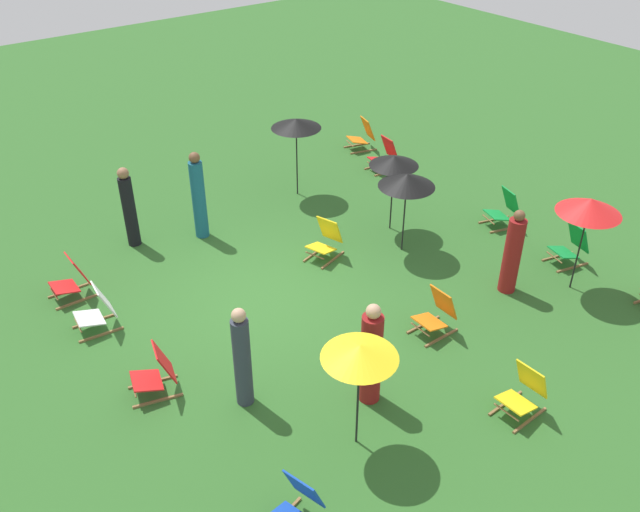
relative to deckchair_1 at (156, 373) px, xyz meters
name	(u,v)px	position (x,y,z in m)	size (l,w,h in m)	color
ground_plane	(267,301)	(-0.94, 2.60, -0.37)	(40.00, 40.00, 0.00)	#2D6026
deckchair_1	(156,373)	(0.00, 0.00, 0.00)	(0.66, 0.86, 0.83)	olive
deckchair_2	(325,240)	(-1.49, 4.34, 0.00)	(0.68, 0.87, 0.83)	olive
deckchair_3	(571,246)	(1.56, 8.03, 0.00)	(0.64, 0.85, 0.83)	olive
deckchair_4	(504,210)	(-0.19, 8.14, 0.00)	(0.66, 0.86, 0.83)	olive
deckchair_5	(385,156)	(-3.79, 7.95, 0.00)	(0.55, 0.81, 0.83)	olive
deckchair_6	(524,393)	(3.59, 4.08, 0.00)	(0.50, 0.77, 0.83)	olive
deckchair_7	(436,314)	(1.51, 4.41, 0.00)	(0.48, 0.76, 0.83)	olive
deckchair_8	(72,280)	(-3.18, -0.14, 0.00)	(0.49, 0.77, 0.83)	olive
deckchair_9	(97,311)	(-2.02, -0.12, 0.00)	(0.55, 0.81, 0.83)	olive
deckchair_10	(297,507)	(3.19, 0.33, 0.00)	(0.66, 0.86, 0.83)	olive
deckchair_11	(362,136)	(-5.08, 8.32, 0.00)	(0.66, 0.86, 0.83)	olive
umbrella_0	(407,180)	(-0.75, 5.73, 1.20)	(1.10, 1.10, 1.70)	black
umbrella_1	(296,124)	(-4.02, 5.46, 1.36)	(1.12, 1.12, 1.85)	black
umbrella_2	(590,206)	(2.12, 7.35, 1.36)	(1.13, 1.13, 1.87)	black
umbrella_3	(394,161)	(-1.54, 6.12, 1.20)	(1.01, 1.01, 1.68)	black
umbrella_4	(360,352)	(2.58, 1.78, 1.28)	(1.02, 1.02, 1.76)	black
person_0	(199,197)	(-3.69, 2.77, 0.54)	(0.33, 0.33, 1.89)	#195972
person_1	(242,359)	(0.97, 0.95, 0.47)	(0.32, 0.32, 1.73)	#333847
person_2	(371,356)	(2.04, 2.48, 0.45)	(0.45, 0.45, 1.75)	maroon
person_3	(129,208)	(-4.23, 1.50, 0.47)	(0.33, 0.33, 1.72)	black
person_4	(512,254)	(1.44, 6.34, 0.42)	(0.37, 0.37, 1.68)	maroon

